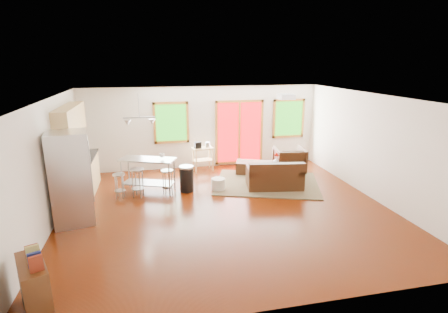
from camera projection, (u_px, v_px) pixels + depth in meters
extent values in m
cube|color=#3A1102|center=(227.00, 209.00, 8.22)|extent=(7.50, 7.00, 0.02)
cube|color=white|center=(227.00, 97.00, 7.52)|extent=(7.50, 7.00, 0.02)
cube|color=silver|center=(203.00, 127.00, 11.18)|extent=(7.50, 0.02, 2.60)
cube|color=silver|center=(47.00, 166.00, 7.10)|extent=(0.02, 7.00, 2.60)
cube|color=silver|center=(375.00, 147.00, 8.64)|extent=(0.02, 7.00, 2.60)
cube|color=silver|center=(286.00, 225.00, 4.57)|extent=(7.50, 0.02, 2.60)
cube|color=#1B6111|center=(171.00, 123.00, 10.87)|extent=(0.94, 0.02, 1.14)
cube|color=#A56522|center=(170.00, 103.00, 10.71)|extent=(1.10, 0.05, 0.08)
cube|color=#A56522|center=(172.00, 142.00, 11.04)|extent=(1.10, 0.05, 0.08)
cube|color=#A56522|center=(155.00, 123.00, 10.77)|extent=(0.08, 0.05, 1.30)
cube|color=#A56522|center=(188.00, 122.00, 10.98)|extent=(0.08, 0.05, 1.30)
cube|color=red|center=(239.00, 132.00, 11.43)|extent=(1.44, 0.02, 1.94)
cube|color=#A56522|center=(240.00, 101.00, 11.16)|extent=(1.60, 0.05, 0.08)
cube|color=#A56522|center=(239.00, 162.00, 11.70)|extent=(1.60, 0.05, 0.08)
cube|color=#A56522|center=(217.00, 133.00, 11.27)|extent=(0.08, 0.05, 2.10)
cube|color=#A56522|center=(261.00, 131.00, 11.59)|extent=(0.08, 0.05, 2.10)
cube|color=#A56522|center=(239.00, 132.00, 11.43)|extent=(0.08, 0.05, 1.94)
cube|color=#1B6111|center=(289.00, 118.00, 11.67)|extent=(0.94, 0.02, 1.14)
cube|color=#A56522|center=(289.00, 100.00, 11.51)|extent=(1.10, 0.05, 0.08)
cube|color=#A56522|center=(288.00, 136.00, 11.83)|extent=(1.10, 0.05, 0.08)
cube|color=#A56522|center=(274.00, 119.00, 11.57)|extent=(0.08, 0.05, 1.30)
cube|color=#A56522|center=(303.00, 118.00, 11.78)|extent=(0.08, 0.05, 1.30)
cube|color=#435C3C|center=(267.00, 183.00, 9.88)|extent=(3.39, 2.98, 0.03)
cube|color=black|center=(274.00, 180.00, 9.55)|extent=(1.59, 1.06, 0.41)
cube|color=black|center=(277.00, 170.00, 9.14)|extent=(1.49, 0.43, 0.37)
cube|color=black|center=(251.00, 171.00, 9.45)|extent=(0.33, 0.86, 0.16)
cube|color=black|center=(298.00, 170.00, 9.51)|extent=(0.33, 0.86, 0.16)
cube|color=black|center=(262.00, 171.00, 9.51)|extent=(0.69, 0.63, 0.12)
cube|color=black|center=(286.00, 170.00, 9.55)|extent=(0.69, 0.63, 0.12)
cube|color=#3A1D0B|center=(271.00, 164.00, 10.41)|extent=(1.20, 0.93, 0.04)
cube|color=#3A1D0B|center=(256.00, 172.00, 10.29)|extent=(0.08, 0.08, 0.38)
cube|color=#3A1D0B|center=(286.00, 173.00, 10.20)|extent=(0.08, 0.08, 0.38)
cube|color=#3A1D0B|center=(256.00, 168.00, 10.73)|extent=(0.08, 0.08, 0.38)
cube|color=#3A1D0B|center=(285.00, 169.00, 10.65)|extent=(0.08, 0.08, 0.38)
imported|color=black|center=(289.00, 159.00, 10.70)|extent=(0.96, 0.91, 0.90)
cube|color=black|center=(246.00, 167.00, 10.77)|extent=(0.72, 0.72, 0.38)
cylinder|color=silver|center=(218.00, 184.00, 9.37)|extent=(0.39, 0.39, 0.32)
imported|color=silver|center=(276.00, 161.00, 10.33)|extent=(0.26, 0.27, 0.20)
sphere|color=#B31505|center=(278.00, 155.00, 10.30)|extent=(0.10, 0.10, 0.08)
sphere|color=#B31505|center=(275.00, 155.00, 10.26)|extent=(0.10, 0.10, 0.08)
sphere|color=#B31505|center=(277.00, 154.00, 10.31)|extent=(0.10, 0.10, 0.08)
imported|color=maroon|center=(282.00, 160.00, 10.23)|extent=(0.21, 0.10, 0.28)
cube|color=tan|center=(82.00, 178.00, 8.99)|extent=(0.60, 2.20, 0.90)
cube|color=black|center=(80.00, 160.00, 8.87)|extent=(0.64, 2.24, 0.04)
cube|color=tan|center=(70.00, 120.00, 8.57)|extent=(0.36, 2.20, 0.70)
cylinder|color=#B7BABC|center=(76.00, 162.00, 8.37)|extent=(0.12, 0.12, 0.18)
cube|color=black|center=(82.00, 152.00, 9.21)|extent=(0.22, 0.18, 0.20)
cube|color=#B7BABC|center=(70.00, 178.00, 7.30)|extent=(0.93, 0.91, 1.98)
cube|color=gray|center=(90.00, 176.00, 7.45)|extent=(0.16, 0.72, 1.94)
cylinder|color=gray|center=(91.00, 172.00, 7.20)|extent=(0.03, 0.03, 1.32)
cylinder|color=gray|center=(90.00, 166.00, 7.62)|extent=(0.03, 0.03, 1.32)
cube|color=#B7BABC|center=(147.00, 159.00, 9.10)|extent=(1.53, 1.05, 0.04)
cube|color=gray|center=(149.00, 183.00, 9.27)|extent=(1.42, 0.95, 0.03)
cylinder|color=gray|center=(122.00, 177.00, 9.11)|extent=(0.05, 0.05, 0.86)
cylinder|color=gray|center=(169.00, 180.00, 8.91)|extent=(0.05, 0.05, 0.86)
cylinder|color=gray|center=(129.00, 172.00, 9.52)|extent=(0.05, 0.05, 0.86)
cylinder|color=gray|center=(174.00, 175.00, 9.32)|extent=(0.05, 0.05, 0.86)
imported|color=white|center=(162.00, 155.00, 9.03)|extent=(0.16, 0.15, 0.13)
cylinder|color=#B7BABC|center=(119.00, 175.00, 8.73)|extent=(0.34, 0.34, 0.04)
cylinder|color=gray|center=(124.00, 185.00, 8.90)|extent=(0.02, 0.02, 0.60)
cylinder|color=gray|center=(117.00, 185.00, 8.89)|extent=(0.02, 0.02, 0.60)
cylinder|color=gray|center=(116.00, 188.00, 8.73)|extent=(0.02, 0.02, 0.60)
cylinder|color=gray|center=(122.00, 188.00, 8.74)|extent=(0.02, 0.02, 0.60)
cylinder|color=gray|center=(120.00, 190.00, 8.84)|extent=(0.31, 0.31, 0.01)
cylinder|color=#B7BABC|center=(137.00, 170.00, 8.75)|extent=(0.46, 0.46, 0.04)
cylinder|color=gray|center=(143.00, 183.00, 8.93)|extent=(0.03, 0.03, 0.71)
cylinder|color=gray|center=(136.00, 182.00, 8.96)|extent=(0.03, 0.03, 0.71)
cylinder|color=gray|center=(133.00, 185.00, 8.78)|extent=(0.03, 0.03, 0.71)
cylinder|color=gray|center=(140.00, 185.00, 8.75)|extent=(0.03, 0.03, 0.71)
cylinder|color=gray|center=(138.00, 188.00, 8.89)|extent=(0.42, 0.42, 0.02)
cylinder|color=#B7BABC|center=(167.00, 171.00, 8.93)|extent=(0.39, 0.39, 0.04)
cylinder|color=gray|center=(170.00, 182.00, 9.13)|extent=(0.03, 0.03, 0.63)
cylinder|color=gray|center=(163.00, 183.00, 9.05)|extent=(0.03, 0.03, 0.63)
cylinder|color=gray|center=(165.00, 185.00, 8.90)|extent=(0.03, 0.03, 0.63)
cylinder|color=gray|center=(172.00, 184.00, 8.98)|extent=(0.03, 0.03, 0.63)
cylinder|color=gray|center=(168.00, 187.00, 9.04)|extent=(0.35, 0.35, 0.01)
cylinder|color=black|center=(187.00, 180.00, 9.26)|extent=(0.45, 0.45, 0.65)
cylinder|color=#B7BABC|center=(186.00, 167.00, 9.16)|extent=(0.46, 0.46, 0.05)
cube|color=tan|center=(203.00, 148.00, 10.83)|extent=(0.68, 0.50, 0.04)
cube|color=tan|center=(203.00, 160.00, 10.93)|extent=(0.64, 0.46, 0.03)
cube|color=tan|center=(196.00, 162.00, 10.69)|extent=(0.04, 0.04, 0.75)
cube|color=tan|center=(213.00, 160.00, 10.87)|extent=(0.04, 0.04, 0.75)
cube|color=tan|center=(193.00, 159.00, 10.98)|extent=(0.04, 0.04, 0.75)
cube|color=tan|center=(209.00, 157.00, 11.17)|extent=(0.04, 0.04, 0.75)
cube|color=black|center=(198.00, 145.00, 10.74)|extent=(0.22, 0.21, 0.20)
cylinder|color=#B7BABC|center=(208.00, 145.00, 10.86)|extent=(0.16, 0.16, 0.16)
cube|color=#3A1D0B|center=(34.00, 286.00, 4.81)|extent=(0.62, 0.89, 0.74)
cube|color=maroon|center=(36.00, 264.00, 4.49)|extent=(0.17, 0.11, 0.22)
cube|color=navy|center=(35.00, 260.00, 4.60)|extent=(0.17, 0.11, 0.20)
cube|color=#A7984C|center=(33.00, 254.00, 4.71)|extent=(0.17, 0.11, 0.24)
cube|color=maroon|center=(32.00, 251.00, 4.83)|extent=(0.17, 0.11, 0.18)
cube|color=white|center=(286.00, 97.00, 8.44)|extent=(0.35, 0.35, 0.12)
cylinder|color=gray|center=(139.00, 105.00, 8.63)|extent=(0.02, 0.02, 0.60)
cube|color=gray|center=(140.00, 117.00, 8.71)|extent=(0.80, 0.04, 0.03)
cone|color=#B7BABC|center=(127.00, 123.00, 8.68)|extent=(0.18, 0.18, 0.14)
cone|color=#B7BABC|center=(152.00, 122.00, 8.80)|extent=(0.18, 0.18, 0.14)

